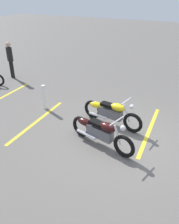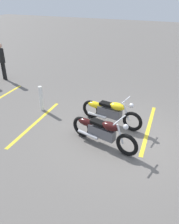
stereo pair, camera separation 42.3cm
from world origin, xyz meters
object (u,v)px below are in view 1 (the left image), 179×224
object	(u,v)px
motorcycle_dark_foreground	(100,131)
bystander_near_row	(10,58)
motorcycle_bright_foreground	(110,112)
bollard_post	(44,97)

from	to	relation	value
motorcycle_dark_foreground	bystander_near_row	world-z (taller)	bystander_near_row
motorcycle_bright_foreground	bollard_post	size ratio (longest dim) A/B	2.32
motorcycle_bright_foreground	bystander_near_row	size ratio (longest dim) A/B	1.23
bystander_near_row	bollard_post	distance (m)	4.20
motorcycle_dark_foreground	bollard_post	world-z (taller)	motorcycle_dark_foreground
bystander_near_row	bollard_post	bearing A→B (deg)	-98.64
motorcycle_dark_foreground	bystander_near_row	bearing A→B (deg)	166.67
bollard_post	bystander_near_row	bearing A→B (deg)	-30.51
motorcycle_bright_foreground	bollard_post	xyz separation A→B (m)	(2.65, 0.05, 0.02)
bollard_post	motorcycle_bright_foreground	bearing A→B (deg)	-178.88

